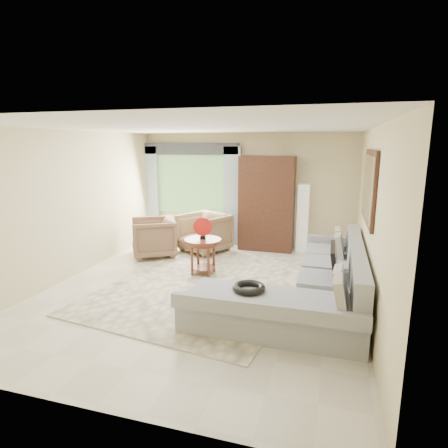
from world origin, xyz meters
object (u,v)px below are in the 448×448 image
(potted_plant, at_px, (154,230))
(sectional_sofa, at_px, (314,289))
(coffee_table, at_px, (203,256))
(armchair_right, at_px, (204,233))
(armchair_left, at_px, (154,237))
(armoire, at_px, (267,204))
(tv_screen, at_px, (335,263))
(floor_lamp, at_px, (303,218))

(potted_plant, bearing_deg, sectional_sofa, -35.87)
(coffee_table, xyz_separation_m, armchair_right, (-0.47, 1.39, 0.08))
(armchair_left, distance_m, armoire, 2.60)
(tv_screen, bearing_deg, potted_plant, 145.40)
(coffee_table, relative_size, armchair_left, 0.74)
(tv_screen, distance_m, coffee_table, 2.50)
(armchair_left, distance_m, armchair_right, 1.11)
(sectional_sofa, height_order, potted_plant, sectional_sofa)
(coffee_table, relative_size, armoire, 0.32)
(coffee_table, bearing_deg, armchair_left, 150.42)
(armchair_right, distance_m, floor_lamp, 2.21)
(tv_screen, xyz_separation_m, armoire, (-1.50, 2.95, 0.33))
(sectional_sofa, relative_size, coffee_table, 5.15)
(potted_plant, relative_size, floor_lamp, 0.34)
(tv_screen, relative_size, potted_plant, 1.47)
(coffee_table, xyz_separation_m, armchair_left, (-1.40, 0.79, 0.06))
(armchair_left, bearing_deg, armoire, 89.43)
(armchair_right, xyz_separation_m, armoire, (1.27, 0.64, 0.62))
(armchair_right, bearing_deg, armchair_left, -120.36)
(coffee_table, bearing_deg, sectional_sofa, -23.00)
(tv_screen, bearing_deg, sectional_sofa, 169.59)
(sectional_sofa, xyz_separation_m, floor_lamp, (-0.43, 2.96, 0.47))
(sectional_sofa, relative_size, potted_plant, 6.86)
(armoire, bearing_deg, floor_lamp, 4.29)
(sectional_sofa, xyz_separation_m, armchair_left, (-3.43, 1.66, 0.13))
(sectional_sofa, bearing_deg, coffee_table, 157.00)
(sectional_sofa, bearing_deg, floor_lamp, 98.33)
(armoire, bearing_deg, sectional_sofa, -66.94)
(tv_screen, height_order, armoire, armoire)
(sectional_sofa, height_order, armoire, armoire)
(tv_screen, height_order, coffee_table, tv_screen)
(sectional_sofa, distance_m, floor_lamp, 3.03)
(armchair_right, xyz_separation_m, potted_plant, (-1.59, 0.70, -0.18))
(tv_screen, distance_m, potted_plant, 5.31)
(tv_screen, bearing_deg, armchair_left, 155.24)
(coffee_table, bearing_deg, armchair_right, 108.59)
(coffee_table, bearing_deg, potted_plant, 134.49)
(tv_screen, relative_size, armchair_right, 0.78)
(coffee_table, distance_m, armoire, 2.29)
(armoire, relative_size, floor_lamp, 1.40)
(tv_screen, height_order, armchair_right, tv_screen)
(sectional_sofa, bearing_deg, armchair_left, 154.23)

